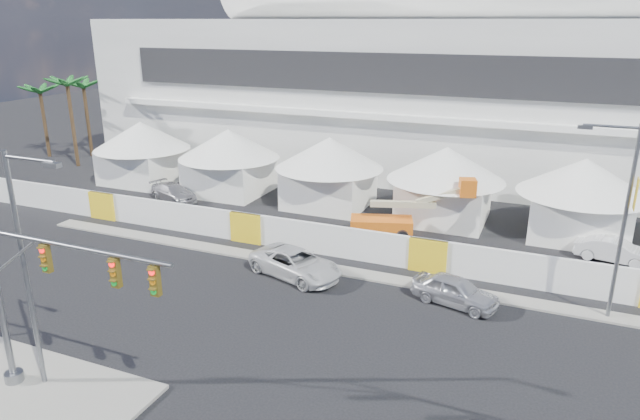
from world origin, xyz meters
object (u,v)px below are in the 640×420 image
at_px(streetlight_median, 28,258).
at_px(boom_lift, 393,222).
at_px(lot_car_a, 614,250).
at_px(sedan_silver, 455,291).
at_px(traffic_mast, 32,298).
at_px(lot_car_c, 173,192).
at_px(streetlight_curb, 621,210).
at_px(pickup_curb, 296,263).

xyz_separation_m(streetlight_median, boom_lift, (8.08, 21.21, -4.47)).
relative_size(lot_car_a, boom_lift, 0.52).
relative_size(sedan_silver, traffic_mast, 0.52).
distance_m(streetlight_median, boom_lift, 23.14).
distance_m(lot_car_a, lot_car_c, 32.08).
relative_size(streetlight_median, boom_lift, 1.13).
relative_size(lot_car_a, streetlight_median, 0.47).
bearing_deg(traffic_mast, streetlight_curb, 36.88).
bearing_deg(sedan_silver, lot_car_a, -25.71).
xyz_separation_m(sedan_silver, boom_lift, (-5.57, 7.93, 0.35)).
height_order(lot_car_a, streetlight_curb, streetlight_curb).
bearing_deg(streetlight_median, sedan_silver, 44.21).
height_order(sedan_silver, pickup_curb, pickup_curb).
relative_size(lot_car_c, traffic_mast, 0.54).
bearing_deg(lot_car_c, streetlight_median, -134.80).
bearing_deg(lot_car_a, sedan_silver, 149.13).
height_order(traffic_mast, streetlight_median, streetlight_median).
bearing_deg(streetlight_curb, sedan_silver, -168.25).
bearing_deg(streetlight_curb, streetlight_median, -144.48).
bearing_deg(sedan_silver, lot_car_c, 83.98).
bearing_deg(boom_lift, lot_car_c, 158.47).
bearing_deg(boom_lift, streetlight_curb, -45.19).
xyz_separation_m(lot_car_c, streetlight_median, (10.56, -22.40, 4.90)).
relative_size(traffic_mast, boom_lift, 1.03).
bearing_deg(streetlight_median, lot_car_a, 46.34).
xyz_separation_m(sedan_silver, lot_car_a, (7.86, 9.27, -0.03)).
distance_m(sedan_silver, streetlight_median, 19.65).
bearing_deg(streetlight_median, pickup_curb, 70.39).
relative_size(pickup_curb, lot_car_a, 1.28).
distance_m(pickup_curb, boom_lift, 8.73).
relative_size(traffic_mast, streetlight_median, 0.92).
xyz_separation_m(pickup_curb, traffic_mast, (-4.28, -13.61, 3.42)).
bearing_deg(lot_car_c, lot_car_a, -69.78).
xyz_separation_m(pickup_curb, boom_lift, (3.39, 8.05, 0.33)).
distance_m(sedan_silver, pickup_curb, 8.96).
height_order(lot_car_c, streetlight_median, streetlight_median).
relative_size(pickup_curb, streetlight_curb, 0.59).
distance_m(lot_car_a, traffic_mast, 31.40).
height_order(lot_car_c, boom_lift, boom_lift).
bearing_deg(boom_lift, pickup_curb, -130.72).
bearing_deg(traffic_mast, streetlight_median, 133.17).
bearing_deg(boom_lift, lot_car_a, -12.24).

